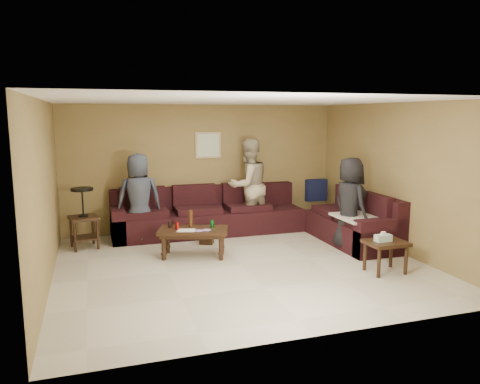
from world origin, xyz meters
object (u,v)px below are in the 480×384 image
(person_right, at_px, (350,204))
(sectional_sofa, at_px, (258,220))
(side_table_right, at_px, (385,245))
(person_middle, at_px, (248,186))
(person_left, at_px, (139,198))
(end_table_left, at_px, (83,217))
(waste_bin, at_px, (207,236))
(coffee_table, at_px, (193,233))

(person_right, bearing_deg, sectional_sofa, 38.47)
(side_table_right, xyz_separation_m, person_middle, (-1.12, 2.95, 0.52))
(sectional_sofa, height_order, person_left, person_left)
(person_middle, bearing_deg, end_table_left, -12.19)
(end_table_left, bearing_deg, person_middle, 4.92)
(person_right, bearing_deg, waste_bin, 58.12)
(person_left, bearing_deg, sectional_sofa, 170.47)
(person_left, xyz_separation_m, person_right, (3.39, -1.57, -0.02))
(coffee_table, height_order, end_table_left, end_table_left)
(side_table_right, bearing_deg, person_left, 139.04)
(coffee_table, height_order, waste_bin, coffee_table)
(end_table_left, height_order, person_left, person_left)
(end_table_left, distance_m, waste_bin, 2.17)
(side_table_right, bearing_deg, person_middle, 110.73)
(waste_bin, distance_m, person_middle, 1.42)
(end_table_left, height_order, person_middle, person_middle)
(sectional_sofa, height_order, person_middle, person_middle)
(sectional_sofa, distance_m, side_table_right, 2.71)
(side_table_right, distance_m, person_left, 4.32)
(side_table_right, xyz_separation_m, waste_bin, (-2.12, 2.33, -0.27))
(end_table_left, distance_m, person_left, 1.01)
(sectional_sofa, relative_size, person_middle, 2.52)
(coffee_table, xyz_separation_m, end_table_left, (-1.70, 1.05, 0.16))
(waste_bin, xyz_separation_m, person_middle, (1.00, 0.63, 0.78))
(person_left, relative_size, person_right, 1.02)
(person_left, height_order, person_right, person_left)
(end_table_left, distance_m, person_right, 4.60)
(person_middle, bearing_deg, sectional_sofa, 76.27)
(sectional_sofa, distance_m, person_right, 1.81)
(end_table_left, bearing_deg, coffee_table, -31.67)
(coffee_table, height_order, person_left, person_left)
(end_table_left, xyz_separation_m, waste_bin, (2.10, -0.36, -0.42))
(waste_bin, bearing_deg, side_table_right, -47.62)
(sectional_sofa, distance_m, waste_bin, 1.06)
(sectional_sofa, xyz_separation_m, coffee_table, (-1.42, -0.85, 0.07))
(end_table_left, bearing_deg, person_right, -18.25)
(sectional_sofa, bearing_deg, end_table_left, 176.29)
(end_table_left, xyz_separation_m, person_right, (4.36, -1.44, 0.24))
(coffee_table, xyz_separation_m, person_left, (-0.74, 1.19, 0.42))
(coffee_table, bearing_deg, person_middle, 43.34)
(person_middle, bearing_deg, person_right, 109.34)
(coffee_table, relative_size, person_left, 0.76)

